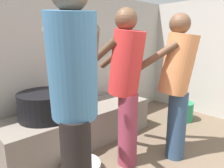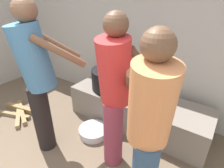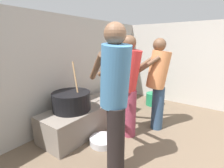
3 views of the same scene
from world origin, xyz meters
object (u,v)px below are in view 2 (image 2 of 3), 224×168
(cook_in_blue_shirt, at_px, (37,74))
(cook_in_red_shirt, at_px, (115,88))
(cook_in_orange_shirt, at_px, (149,125))
(cooking_pot_main, at_px, (112,79))
(metal_mixing_bowl, at_px, (93,131))

(cook_in_blue_shirt, xyz_separation_m, cook_in_red_shirt, (0.76, 0.28, -0.06))
(cook_in_orange_shirt, bearing_deg, cooking_pot_main, 134.86)
(cooking_pot_main, relative_size, metal_mixing_bowl, 1.95)
(cooking_pot_main, distance_m, cook_in_orange_shirt, 1.43)
(cook_in_red_shirt, height_order, cook_in_orange_shirt, cook_in_red_shirt)
(cook_in_blue_shirt, relative_size, cook_in_red_shirt, 1.06)
(cooking_pot_main, height_order, cook_in_red_shirt, cook_in_red_shirt)
(cooking_pot_main, relative_size, cook_in_orange_shirt, 0.48)
(cooking_pot_main, bearing_deg, metal_mixing_bowl, -82.05)
(cook_in_blue_shirt, relative_size, metal_mixing_bowl, 4.37)
(cook_in_red_shirt, bearing_deg, cook_in_orange_shirt, -30.75)
(cooking_pot_main, bearing_deg, cook_in_orange_shirt, -45.14)
(cook_in_orange_shirt, bearing_deg, metal_mixing_bowl, 154.18)
(cooking_pot_main, distance_m, cook_in_red_shirt, 0.94)
(cook_in_orange_shirt, bearing_deg, cook_in_blue_shirt, -179.88)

